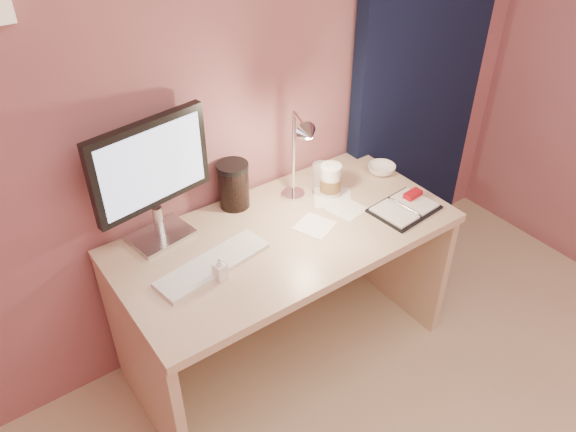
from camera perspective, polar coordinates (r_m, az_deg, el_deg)
room at (r=2.86m, az=12.17°, el=14.97°), size 3.50×3.50×3.50m
desk at (r=2.48m, az=-1.24°, el=-4.89°), size 1.40×0.70×0.73m
monitor at (r=2.15m, az=-13.80°, el=4.37°), size 0.49×0.21×0.52m
keyboard at (r=2.14m, az=-7.62°, el=-4.91°), size 0.48×0.21×0.02m
planner at (r=2.47m, az=11.80°, el=0.89°), size 0.29×0.23×0.04m
paper_a at (r=2.43m, az=5.99°, el=0.72°), size 0.16×0.16×0.00m
paper_b at (r=2.50m, az=4.55°, el=1.87°), size 0.23×0.23×0.00m
paper_c at (r=2.33m, az=2.74°, el=-1.00°), size 0.18×0.18×0.00m
coffee_cup at (r=2.48m, az=4.34°, el=3.53°), size 0.09×0.09×0.15m
clear_cup at (r=2.50m, az=3.39°, el=3.84°), size 0.08×0.08×0.14m
bowl at (r=2.69m, az=9.48°, el=4.72°), size 0.17×0.17×0.04m
lotion_bottle at (r=2.06m, az=-6.91°, el=-5.27°), size 0.05×0.05×0.10m
dark_jar at (r=2.41m, az=-5.53°, el=2.93°), size 0.13×0.13×0.19m
desk_lamp at (r=2.31m, az=2.81°, el=6.76°), size 0.15×0.27×0.44m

